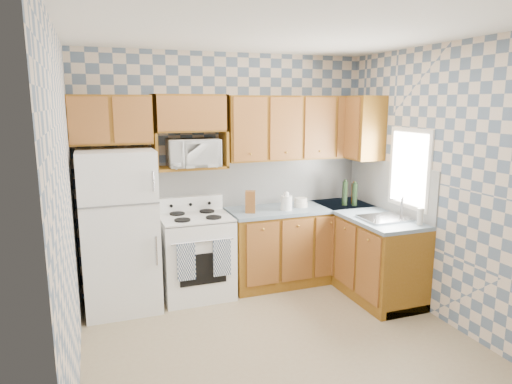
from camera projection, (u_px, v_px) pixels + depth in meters
The scene contains 29 objects.
floor at pixel (279, 341), 4.16m from camera, with size 3.40×3.40×0.00m, color #8F7858.
back_wall at pixel (227, 171), 5.37m from camera, with size 3.40×0.02×2.70m, color slate.
right_wall at pixel (440, 185), 4.47m from camera, with size 0.02×3.20×2.70m, color slate.
backsplash_back at pixel (259, 182), 5.53m from camera, with size 2.60×0.01×0.56m, color silver.
backsplash_right at pixel (389, 186), 5.23m from camera, with size 0.01×1.60×0.56m, color silver.
refrigerator at pixel (119, 230), 4.72m from camera, with size 0.75×0.70×1.68m, color white.
stove_body at pixel (196, 257), 5.09m from camera, with size 0.76×0.65×0.90m, color white.
cooktop at pixel (195, 217), 5.00m from camera, with size 0.76×0.65×0.03m, color silver.
backguard at pixel (190, 204), 5.24m from camera, with size 0.76×0.08×0.17m, color white.
dish_towel_left at pixel (186, 262), 4.70m from camera, with size 0.19×0.03×0.40m, color navy.
dish_towel_right at pixel (222, 258), 4.82m from camera, with size 0.19×0.03×0.40m, color navy.
base_cabinets_back at pixel (300, 245), 5.55m from camera, with size 1.75×0.60×0.88m, color brown.
base_cabinets_right at pixel (364, 252), 5.28m from camera, with size 0.60×1.60×0.88m, color brown.
countertop_back at pixel (301, 208), 5.46m from camera, with size 1.77×0.63×0.04m, color slate.
countertop_right at pixel (365, 213), 5.19m from camera, with size 0.63×1.60×0.04m, color slate.
upper_cabinets_back at pixel (298, 128), 5.40m from camera, with size 1.75×0.33×0.74m, color brown.
upper_cabinets_fridge at pixel (110, 120), 4.67m from camera, with size 0.82×0.33×0.50m, color brown.
upper_cabinets_right at pixel (358, 127), 5.47m from camera, with size 0.33×0.70×0.74m, color brown.
microwave_shelf at pixel (191, 168), 5.05m from camera, with size 0.80×0.33×0.03m, color brown.
microwave at pixel (193, 153), 4.97m from camera, with size 0.55×0.37×0.30m, color white.
sink at pixel (384, 219), 4.87m from camera, with size 0.48×0.40×0.03m, color #B7B7BC.
window at pixel (409, 169), 4.86m from camera, with size 0.02×0.66×0.86m, color silver.
bottle_0 at pixel (345, 193), 5.50m from camera, with size 0.06×0.06×0.29m, color black.
bottle_1 at pixel (355, 195), 5.48m from camera, with size 0.06×0.06×0.27m, color black.
bottle_2 at pixel (354, 193), 5.59m from camera, with size 0.06×0.06×0.25m, color #572A09.
knife_block at pixel (250, 202), 5.13m from camera, with size 0.11×0.11×0.25m, color #6C370D.
electric_kettle at pixel (286, 203), 5.26m from camera, with size 0.13×0.13×0.17m, color white.
food_containers at pixel (301, 202), 5.43m from camera, with size 0.16×0.16×0.11m, color silver, non-canonical shape.
soap_bottle at pixel (420, 216), 4.63m from camera, with size 0.06×0.06×0.17m, color silver.
Camera 1 is at (-1.50, -3.51, 2.15)m, focal length 32.00 mm.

